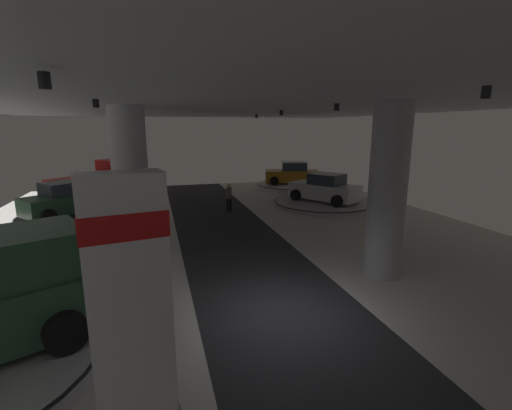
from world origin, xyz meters
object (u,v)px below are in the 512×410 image
(column_right, at_px, (387,192))
(brand_sign_pylon, at_px, (130,313))
(column_left, at_px, (131,179))
(display_platform_far_right, at_px, (324,203))
(pickup_truck_deep_left, at_px, (97,182))
(display_platform_deep_left, at_px, (95,198))
(display_platform_far_left, at_px, (70,217))
(visitor_walking_near, at_px, (229,196))
(display_car_far_right, at_px, (325,189))
(display_car_far_left, at_px, (68,200))
(display_car_deep_right, at_px, (292,174))
(display_platform_deep_right, at_px, (292,185))

(column_right, bearing_deg, brand_sign_pylon, -148.78)
(column_left, height_order, display_platform_far_right, column_left)
(display_platform_far_right, xyz_separation_m, pickup_truck_deep_left, (-13.66, 5.78, 1.02))
(display_platform_deep_left, height_order, display_platform_far_left, display_platform_far_left)
(column_right, bearing_deg, display_platform_far_right, 73.57)
(column_left, distance_m, visitor_walking_near, 7.28)
(display_car_far_right, bearing_deg, display_platform_far_right, 123.00)
(pickup_truck_deep_left, bearing_deg, display_platform_far_right, -22.93)
(display_platform_far_left, bearing_deg, visitor_walking_near, -1.57)
(column_right, relative_size, visitor_walking_near, 3.46)
(display_platform_far_left, relative_size, display_car_far_left, 1.12)
(column_right, xyz_separation_m, display_platform_far_left, (-11.27, 10.42, -2.57))
(display_platform_far_right, bearing_deg, display_car_far_left, 179.45)
(display_car_far_right, height_order, pickup_truck_deep_left, pickup_truck_deep_left)
(brand_sign_pylon, relative_size, visitor_walking_near, 2.61)
(column_right, relative_size, display_car_far_left, 1.24)
(display_platform_far_right, height_order, visitor_walking_near, visitor_walking_near)
(column_left, xyz_separation_m, column_right, (7.86, -5.13, 0.00))
(column_left, relative_size, visitor_walking_near, 3.46)
(display_car_deep_right, bearing_deg, display_platform_deep_left, -175.30)
(brand_sign_pylon, xyz_separation_m, display_platform_deep_right, (10.97, 21.50, -1.98))
(column_left, relative_size, display_platform_far_right, 0.90)
(display_car_deep_right, distance_m, visitor_walking_near, 9.48)
(pickup_truck_deep_left, bearing_deg, brand_sign_pylon, -81.01)
(column_left, distance_m, brand_sign_pylon, 9.64)
(display_car_far_left, bearing_deg, brand_sign_pylon, -75.26)
(display_platform_far_right, xyz_separation_m, display_car_far_right, (0.02, -0.03, 0.87))
(display_platform_deep_right, relative_size, visitor_walking_near, 3.52)
(column_right, relative_size, display_platform_deep_left, 0.92)
(display_platform_far_right, distance_m, visitor_walking_near, 6.03)
(display_platform_far_left, bearing_deg, display_car_deep_right, 23.92)
(pickup_truck_deep_left, distance_m, display_car_far_left, 5.68)
(column_right, xyz_separation_m, brand_sign_pylon, (-7.38, -4.48, -0.61))
(column_left, distance_m, display_platform_far_right, 12.31)
(display_platform_far_left, bearing_deg, brand_sign_pylon, -75.36)
(brand_sign_pylon, relative_size, display_car_far_left, 0.94)
(display_car_far_left, xyz_separation_m, visitor_walking_near, (8.34, -0.21, -0.18))
(pickup_truck_deep_left, relative_size, display_car_far_left, 1.22)
(column_right, bearing_deg, display_car_deep_right, 78.02)
(display_car_far_right, bearing_deg, column_left, -154.91)
(display_platform_deep_right, distance_m, display_car_deep_right, 0.90)
(column_left, xyz_separation_m, pickup_truck_deep_left, (-2.78, 10.90, -1.58))
(display_platform_deep_right, bearing_deg, display_car_far_left, -155.98)
(display_platform_deep_left, distance_m, display_car_deep_right, 14.56)
(display_platform_far_right, relative_size, pickup_truck_deep_left, 1.13)
(display_platform_deep_right, height_order, display_car_deep_right, display_car_deep_right)
(column_left, relative_size, column_right, 1.00)
(column_right, height_order, display_platform_far_right, column_right)
(column_left, xyz_separation_m, display_car_far_left, (-3.44, 5.27, -1.67))
(display_car_far_right, relative_size, pickup_truck_deep_left, 0.84)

